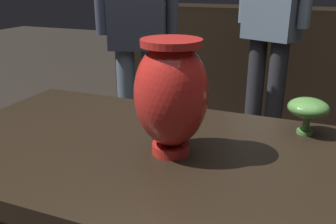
% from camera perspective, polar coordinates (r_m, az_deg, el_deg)
% --- Properties ---
extents(back_display_shelf, '(2.60, 0.40, 0.99)m').
position_cam_1_polar(back_display_shelf, '(3.04, 15.70, 6.18)').
color(back_display_shelf, black).
rests_on(back_display_shelf, ground_plane).
extents(vase_centerpiece, '(0.17, 0.17, 0.27)m').
position_cam_1_polar(vase_centerpiece, '(0.82, 0.50, 2.89)').
color(vase_centerpiece, red).
rests_on(vase_centerpiece, display_plinth).
extents(vase_tall_behind, '(0.11, 0.11, 0.10)m').
position_cam_1_polar(vase_tall_behind, '(1.02, 21.14, 0.48)').
color(vase_tall_behind, '#477A38').
rests_on(vase_tall_behind, display_plinth).
extents(visitor_center_back, '(0.44, 0.29, 1.71)m').
position_cam_1_polar(visitor_center_back, '(2.33, 16.12, 15.02)').
color(visitor_center_back, '#232328').
rests_on(visitor_center_back, ground_plane).
extents(visitor_near_left, '(0.44, 0.28, 1.64)m').
position_cam_1_polar(visitor_near_left, '(2.13, -4.93, 14.05)').
color(visitor_near_left, slate).
rests_on(visitor_near_left, ground_plane).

